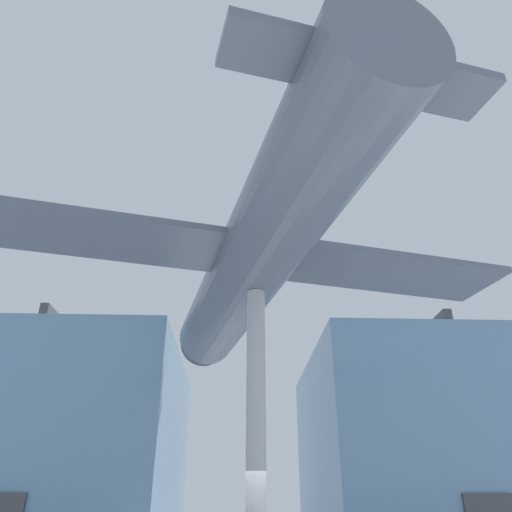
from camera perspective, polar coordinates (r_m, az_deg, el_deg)
glass_pavilion_left at (r=27.08m, az=-20.83°, el=-19.81°), size 10.34×12.77×9.49m
glass_pavilion_right at (r=27.38m, az=18.10°, el=-20.28°), size 10.34×12.77×9.49m
support_pylon_central at (r=12.26m, az=0.00°, el=-19.06°), size 0.46×0.46×6.86m
suspended_airplane at (r=13.85m, az=-0.24°, el=-0.37°), size 14.87×15.99×3.17m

